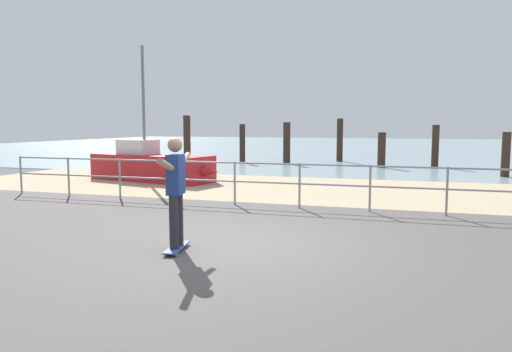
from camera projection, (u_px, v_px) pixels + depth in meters
ground_plane at (219, 262)px, 6.90m from camera, size 24.00×10.00×0.04m
beach_strip at (320, 190)px, 14.48m from camera, size 24.00×6.00×0.04m
sea_surface at (380, 147)px, 41.02m from camera, size 72.00×50.00×0.04m
railing_fence at (235, 176)px, 11.62m from camera, size 12.59×0.05×1.05m
sailboat at (155, 166)px, 16.56m from camera, size 5.07×2.37×4.53m
skateboard at (177, 248)px, 7.43m from camera, size 0.34×0.82×0.08m
skateboarder at (176, 185)px, 7.33m from camera, size 0.34×1.44×1.65m
groyne_post_0 at (187, 140)px, 23.56m from camera, size 0.34×0.34×2.33m
groyne_post_1 at (242, 143)px, 24.41m from camera, size 0.28×0.28×1.92m
groyne_post_2 at (287, 143)px, 23.77m from camera, size 0.35×0.35×2.01m
groyne_post_3 at (340, 140)px, 25.11m from camera, size 0.31×0.31×2.21m
groyne_post_4 at (382, 150)px, 21.62m from camera, size 0.35×0.35×1.56m
groyne_post_5 at (435, 146)px, 21.80m from camera, size 0.31×0.31×1.89m
groyne_post_6 at (506, 155)px, 17.77m from camera, size 0.30×0.30×1.64m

